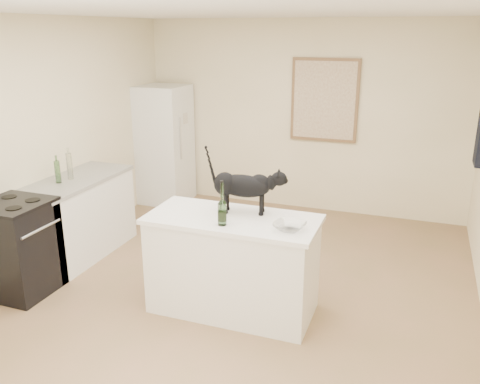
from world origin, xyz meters
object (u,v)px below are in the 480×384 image
(black_cat, at_px, (243,189))
(glass_bowl, at_px, (290,226))
(fridge, at_px, (164,145))
(wine_bottle, at_px, (222,206))
(stove, at_px, (18,249))

(black_cat, xyz_separation_m, glass_bowl, (0.50, -0.26, -0.19))
(fridge, distance_m, wine_bottle, 3.43)
(black_cat, bearing_deg, glass_bowl, -38.76)
(wine_bottle, height_order, glass_bowl, wine_bottle)
(stove, xyz_separation_m, fridge, (0.00, 2.95, 0.40))
(stove, distance_m, glass_bowl, 2.65)
(wine_bottle, bearing_deg, black_cat, 80.20)
(fridge, xyz_separation_m, wine_bottle, (2.03, -2.75, 0.22))
(wine_bottle, bearing_deg, glass_bowl, 8.43)
(stove, distance_m, fridge, 2.98)
(fridge, height_order, wine_bottle, fridge)
(stove, xyz_separation_m, black_cat, (2.09, 0.54, 0.67))
(stove, relative_size, wine_bottle, 2.67)
(black_cat, bearing_deg, stove, -176.77)
(fridge, bearing_deg, wine_bottle, -53.51)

